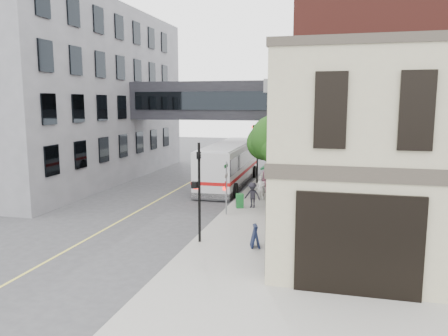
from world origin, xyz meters
The scene contains 17 objects.
ground centered at (0.00, 0.00, 0.00)m, with size 120.00×120.00×0.00m, color #38383A.
sidewalk_main centered at (2.00, 14.00, 0.07)m, with size 4.00×60.00×0.15m, color gray.
corner_building centered at (8.97, 2.00, 4.21)m, with size 10.19×8.12×8.45m.
brick_building centered at (9.98, 15.00, 6.99)m, with size 13.76×18.00×14.00m.
opposite_building centered at (-17.00, 16.00, 7.00)m, with size 14.00×24.00×14.00m, color slate.
skyway_bridge centered at (-3.00, 18.00, 6.50)m, with size 14.00×3.18×3.00m.
traffic_signal_near centered at (0.37, 2.00, 2.98)m, with size 0.44×0.22×4.60m.
traffic_signal_far centered at (0.26, 17.00, 3.34)m, with size 0.53×0.28×4.50m.
street_sign_pole centered at (0.39, 7.00, 1.93)m, with size 0.08×0.75×3.00m.
street_tree centered at (2.19, 13.22, 3.91)m, with size 3.80×3.20×5.60m.
lane_marking centered at (-5.00, 10.00, 0.01)m, with size 0.12×40.00×0.01m, color #D8CC4C.
bus centered at (-1.62, 16.21, 1.78)m, with size 3.08×11.86×3.18m.
pedestrian_a centered at (1.66, 11.19, 0.92)m, with size 0.56×0.37×1.53m, color silver.
pedestrian_b centered at (1.60, 13.33, 0.92)m, with size 0.75×0.58×1.54m, color pink.
pedestrian_c centered at (1.53, 8.91, 0.91)m, with size 0.98×0.56×1.52m, color black.
newspaper_box centered at (0.80, 8.70, 0.57)m, with size 0.42×0.38×0.85m, color #166226.
sandwich_board centered at (2.96, 1.88, 0.64)m, with size 0.36×0.55×0.99m, color black.
Camera 1 is at (6.15, -16.17, 6.42)m, focal length 35.00 mm.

